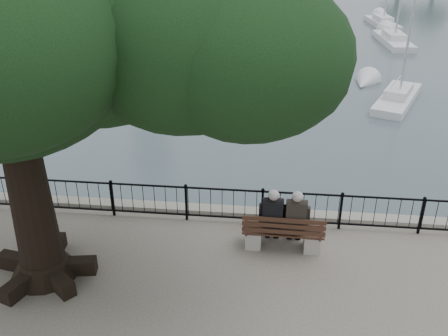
# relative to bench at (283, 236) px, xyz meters

# --- Properties ---
(harbor) EXTENTS (260.00, 260.00, 1.20)m
(harbor) POSITION_rel_bench_xyz_m (-1.54, 1.53, -0.86)
(harbor) COLOR gray
(harbor) RESTS_ON ground
(railing) EXTENTS (22.06, 0.06, 1.00)m
(railing) POSITION_rel_bench_xyz_m (-1.54, 1.03, 0.20)
(railing) COLOR black
(railing) RESTS_ON ground
(bench) EXTENTS (1.96, 0.62, 1.03)m
(bench) POSITION_rel_bench_xyz_m (0.00, 0.00, 0.00)
(bench) COLOR gray
(bench) RESTS_ON ground
(person_left) EXTENTS (0.48, 0.81, 1.63)m
(person_left) POSITION_rel_bench_xyz_m (-0.27, 0.12, 0.39)
(person_left) COLOR black
(person_left) RESTS_ON ground
(person_right) EXTENTS (0.48, 0.81, 1.63)m
(person_right) POSITION_rel_bench_xyz_m (0.28, 0.11, 0.39)
(person_right) COLOR black
(person_right) RESTS_ON ground
(tree) EXTENTS (10.30, 7.19, 8.41)m
(tree) POSITION_rel_bench_xyz_m (-4.55, -1.44, 5.17)
(tree) COLOR black
(tree) RESTS_ON ground
(sailboat_a) EXTENTS (1.54, 4.67, 8.09)m
(sailboat_a) POSITION_rel_bench_xyz_m (-8.52, 19.87, -1.09)
(sailboat_a) COLOR silver
(sailboat_a) RESTS_ON ground
(sailboat_b) EXTENTS (2.24, 5.56, 11.73)m
(sailboat_b) POSITION_rel_bench_xyz_m (-6.92, 19.02, -1.02)
(sailboat_b) COLOR silver
(sailboat_b) RESTS_ON ground
(sailboat_c) EXTENTS (3.30, 5.29, 10.95)m
(sailboat_c) POSITION_rel_bench_xyz_m (5.64, 14.18, -1.03)
(sailboat_c) COLOR silver
(sailboat_c) RESTS_ON ground
(sailboat_d) EXTENTS (2.11, 5.89, 9.90)m
(sailboat_d) POSITION_rel_bench_xyz_m (7.92, 27.24, -1.07)
(sailboat_d) COLOR silver
(sailboat_d) RESTS_ON ground
(sailboat_e) EXTENTS (2.78, 5.97, 14.03)m
(sailboat_e) POSITION_rel_bench_xyz_m (-15.47, 28.69, -0.96)
(sailboat_e) COLOR silver
(sailboat_e) RESTS_ON ground
(sailboat_f) EXTENTS (3.12, 4.77, 9.90)m
(sailboat_f) POSITION_rel_bench_xyz_m (-3.22, 34.28, -1.04)
(sailboat_f) COLOR silver
(sailboat_f) RESTS_ON ground
(sailboat_g) EXTENTS (2.35, 5.65, 9.65)m
(sailboat_g) POSITION_rel_bench_xyz_m (8.28, 33.96, -1.07)
(sailboat_g) COLOR silver
(sailboat_g) RESTS_ON ground
(sailboat_h) EXTENTS (3.33, 5.20, 11.18)m
(sailboat_h) POSITION_rel_bench_xyz_m (-3.70, 37.42, -1.02)
(sailboat_h) COLOR silver
(sailboat_h) RESTS_ON ground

